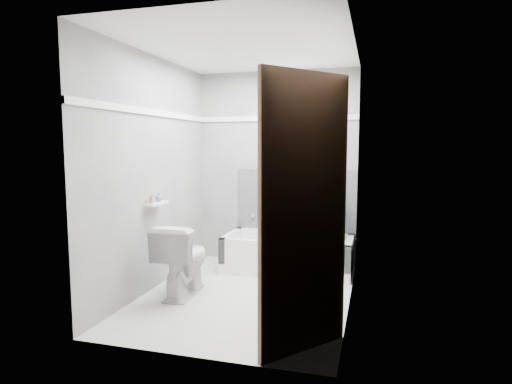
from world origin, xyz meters
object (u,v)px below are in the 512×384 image
(bathtub, at_px, (288,253))
(soap_bottle_b, at_px, (159,197))
(office_chair, at_px, (310,214))
(toilet, at_px, (183,259))
(door, at_px, (337,224))
(soap_bottle_a, at_px, (152,198))

(bathtub, relative_size, soap_bottle_b, 16.50)
(office_chair, relative_size, toilet, 1.56)
(office_chair, relative_size, soap_bottle_b, 12.54)
(bathtub, distance_m, toilet, 1.37)
(bathtub, xyz_separation_m, toilet, (-0.85, -1.07, 0.15))
(door, relative_size, soap_bottle_b, 22.00)
(bathtub, xyz_separation_m, soap_bottle_b, (-1.17, -0.94, 0.75))
(soap_bottle_a, bearing_deg, soap_bottle_b, 90.00)
(office_chair, xyz_separation_m, toilet, (-1.11, -1.09, -0.33))
(toilet, distance_m, door, 2.07)
(soap_bottle_a, relative_size, soap_bottle_b, 1.10)
(soap_bottle_a, distance_m, soap_bottle_b, 0.14)
(office_chair, height_order, soap_bottle_a, office_chair)
(office_chair, bearing_deg, soap_bottle_b, -149.01)
(toilet, height_order, door, door)
(office_chair, bearing_deg, bathtub, -178.40)
(office_chair, xyz_separation_m, door, (0.49, -2.23, 0.31))
(soap_bottle_b, bearing_deg, toilet, -21.31)
(office_chair, relative_size, door, 0.57)
(bathtub, height_order, toilet, toilet)
(bathtub, relative_size, office_chair, 1.32)
(toilet, relative_size, soap_bottle_a, 7.29)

